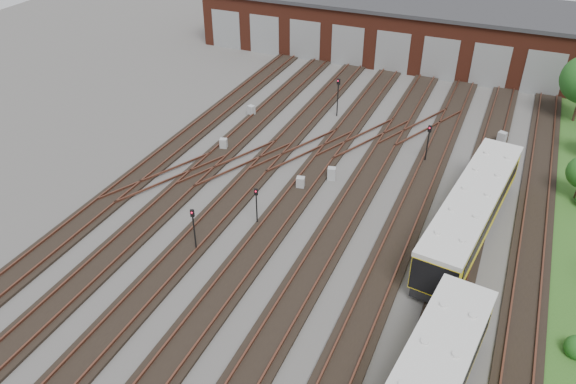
% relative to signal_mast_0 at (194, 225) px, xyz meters
% --- Properties ---
extents(ground, '(120.00, 120.00, 0.00)m').
position_rel_signal_mast_0_xyz_m(ground, '(5.38, 0.48, -2.01)').
color(ground, '#484543').
rests_on(ground, ground).
extents(track_network, '(30.40, 70.00, 0.33)m').
position_rel_signal_mast_0_xyz_m(track_network, '(5.21, 1.07, -1.91)').
color(track_network, black).
rests_on(track_network, ground).
extents(maintenance_shed, '(51.00, 12.50, 6.35)m').
position_rel_signal_mast_0_xyz_m(maintenance_shed, '(5.37, 40.45, 1.19)').
color(maintenance_shed, '#572215').
rests_on(maintenance_shed, ground).
extents(signal_mast_0, '(0.27, 0.26, 3.17)m').
position_rel_signal_mast_0_xyz_m(signal_mast_0, '(0.00, 0.00, 0.00)').
color(signal_mast_0, black).
rests_on(signal_mast_0, ground).
extents(signal_mast_1, '(0.26, 0.24, 2.82)m').
position_rel_signal_mast_0_xyz_m(signal_mast_1, '(2.26, 4.09, -0.21)').
color(signal_mast_1, black).
rests_on(signal_mast_1, ground).
extents(signal_mast_2, '(0.30, 0.28, 3.61)m').
position_rel_signal_mast_0_xyz_m(signal_mast_2, '(1.65, 21.98, 0.28)').
color(signal_mast_2, black).
rests_on(signal_mast_2, ground).
extents(signal_mast_3, '(0.29, 0.27, 3.20)m').
position_rel_signal_mast_0_xyz_m(signal_mast_3, '(10.87, 16.86, 0.04)').
color(signal_mast_3, black).
rests_on(signal_mast_3, ground).
extents(relay_cabinet_0, '(0.68, 0.61, 0.97)m').
position_rel_signal_mast_0_xyz_m(relay_cabinet_0, '(-4.81, 12.26, -1.53)').
color(relay_cabinet_0, '#9C9FA1').
rests_on(relay_cabinet_0, ground).
extents(relay_cabinet_1, '(0.73, 0.67, 1.00)m').
position_rel_signal_mast_0_xyz_m(relay_cabinet_1, '(-5.58, 18.88, -1.52)').
color(relay_cabinet_1, '#9C9FA1').
rests_on(relay_cabinet_1, ground).
extents(relay_cabinet_2, '(0.66, 0.59, 0.97)m').
position_rel_signal_mast_0_xyz_m(relay_cabinet_2, '(3.27, 9.28, -1.53)').
color(relay_cabinet_2, '#9C9FA1').
rests_on(relay_cabinet_2, ground).
extents(relay_cabinet_3, '(0.70, 0.63, 1.00)m').
position_rel_signal_mast_0_xyz_m(relay_cabinet_3, '(4.92, 11.42, -1.52)').
color(relay_cabinet_3, '#9C9FA1').
rests_on(relay_cabinet_3, ground).
extents(relay_cabinet_4, '(0.80, 0.73, 1.08)m').
position_rel_signal_mast_0_xyz_m(relay_cabinet_4, '(16.08, 22.39, -1.47)').
color(relay_cabinet_4, '#9C9FA1').
rests_on(relay_cabinet_4, ground).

